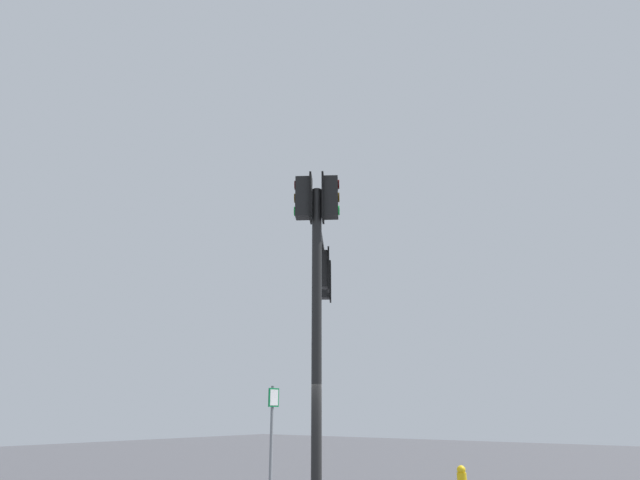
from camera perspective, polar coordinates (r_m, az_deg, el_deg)
name	(u,v)px	position (r m, az deg, el deg)	size (l,w,h in m)	color
signal_mast_assembly	(320,273)	(11.65, -0.05, -3.60)	(2.98, 4.12, 6.85)	black
route_sign_primary	(272,434)	(12.32, -5.23, -20.17)	(0.11, 0.29, 2.55)	slate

